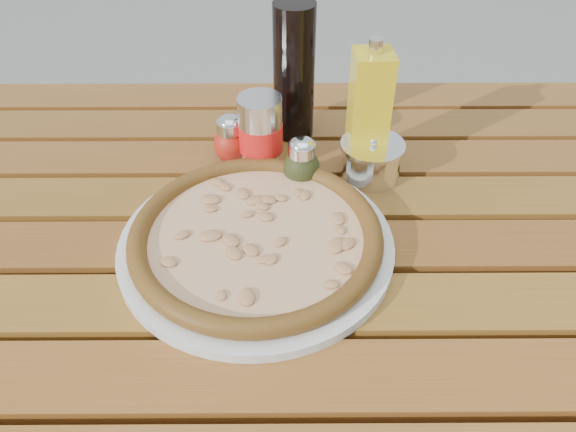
{
  "coord_description": "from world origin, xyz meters",
  "views": [
    {
      "loc": [
        -0.0,
        -0.54,
        1.27
      ],
      "look_at": [
        0.0,
        0.02,
        0.78
      ],
      "focal_mm": 35.0,
      "sensor_mm": 36.0,
      "label": 1
    }
  ],
  "objects_px": {
    "plate": "(256,244)",
    "soda_can": "(261,135)",
    "table": "(288,281)",
    "oregano_shaker": "(302,163)",
    "pepper_shaker": "(231,140)",
    "olive_oil_cruet": "(368,113)",
    "pizza": "(256,235)",
    "parmesan_tin": "(371,160)",
    "dark_bottle": "(294,73)"
  },
  "relations": [
    {
      "from": "plate",
      "to": "soda_can",
      "type": "xyz_separation_m",
      "value": [
        0.0,
        0.18,
        0.05
      ]
    },
    {
      "from": "table",
      "to": "oregano_shaker",
      "type": "xyz_separation_m",
      "value": [
        0.02,
        0.13,
        0.11
      ]
    },
    {
      "from": "pepper_shaker",
      "to": "olive_oil_cruet",
      "type": "relative_size",
      "value": 0.39
    },
    {
      "from": "soda_can",
      "to": "pepper_shaker",
      "type": "bearing_deg",
      "value": 161.44
    },
    {
      "from": "table",
      "to": "pizza",
      "type": "relative_size",
      "value": 3.56
    },
    {
      "from": "parmesan_tin",
      "to": "dark_bottle",
      "type": "bearing_deg",
      "value": 132.61
    },
    {
      "from": "oregano_shaker",
      "to": "soda_can",
      "type": "height_order",
      "value": "soda_can"
    },
    {
      "from": "table",
      "to": "olive_oil_cruet",
      "type": "distance_m",
      "value": 0.27
    },
    {
      "from": "plate",
      "to": "olive_oil_cruet",
      "type": "xyz_separation_m",
      "value": [
        0.16,
        0.18,
        0.09
      ]
    },
    {
      "from": "pepper_shaker",
      "to": "oregano_shaker",
      "type": "distance_m",
      "value": 0.12
    },
    {
      "from": "oregano_shaker",
      "to": "olive_oil_cruet",
      "type": "xyz_separation_m",
      "value": [
        0.1,
        0.04,
        0.06
      ]
    },
    {
      "from": "pepper_shaker",
      "to": "soda_can",
      "type": "xyz_separation_m",
      "value": [
        0.05,
        -0.02,
        0.02
      ]
    },
    {
      "from": "pepper_shaker",
      "to": "parmesan_tin",
      "type": "bearing_deg",
      "value": -11.16
    },
    {
      "from": "plate",
      "to": "pepper_shaker",
      "type": "height_order",
      "value": "pepper_shaker"
    },
    {
      "from": "pepper_shaker",
      "to": "parmesan_tin",
      "type": "relative_size",
      "value": 0.8
    },
    {
      "from": "oregano_shaker",
      "to": "parmesan_tin",
      "type": "distance_m",
      "value": 0.11
    },
    {
      "from": "table",
      "to": "dark_bottle",
      "type": "xyz_separation_m",
      "value": [
        0.01,
        0.27,
        0.19
      ]
    },
    {
      "from": "table",
      "to": "olive_oil_cruet",
      "type": "xyz_separation_m",
      "value": [
        0.12,
        0.17,
        0.17
      ]
    },
    {
      "from": "oregano_shaker",
      "to": "olive_oil_cruet",
      "type": "distance_m",
      "value": 0.12
    },
    {
      "from": "pepper_shaker",
      "to": "oregano_shaker",
      "type": "bearing_deg",
      "value": -29.83
    },
    {
      "from": "plate",
      "to": "oregano_shaker",
      "type": "distance_m",
      "value": 0.16
    },
    {
      "from": "table",
      "to": "parmesan_tin",
      "type": "xyz_separation_m",
      "value": [
        0.13,
        0.15,
        0.11
      ]
    },
    {
      "from": "plate",
      "to": "oregano_shaker",
      "type": "height_order",
      "value": "oregano_shaker"
    },
    {
      "from": "table",
      "to": "pepper_shaker",
      "type": "distance_m",
      "value": 0.24
    },
    {
      "from": "plate",
      "to": "oregano_shaker",
      "type": "bearing_deg",
      "value": 65.83
    },
    {
      "from": "pizza",
      "to": "pepper_shaker",
      "type": "xyz_separation_m",
      "value": [
        -0.05,
        0.2,
        0.02
      ]
    },
    {
      "from": "plate",
      "to": "oregano_shaker",
      "type": "relative_size",
      "value": 4.39
    },
    {
      "from": "plate",
      "to": "pizza",
      "type": "distance_m",
      "value": 0.02
    },
    {
      "from": "dark_bottle",
      "to": "parmesan_tin",
      "type": "bearing_deg",
      "value": -47.39
    },
    {
      "from": "pizza",
      "to": "oregano_shaker",
      "type": "bearing_deg",
      "value": 65.83
    },
    {
      "from": "pepper_shaker",
      "to": "dark_bottle",
      "type": "xyz_separation_m",
      "value": [
        0.1,
        0.08,
        0.07
      ]
    },
    {
      "from": "pizza",
      "to": "dark_bottle",
      "type": "xyz_separation_m",
      "value": [
        0.05,
        0.28,
        0.09
      ]
    },
    {
      "from": "soda_can",
      "to": "olive_oil_cruet",
      "type": "xyz_separation_m",
      "value": [
        0.16,
        -0.0,
        0.04
      ]
    },
    {
      "from": "table",
      "to": "pizza",
      "type": "bearing_deg",
      "value": -166.59
    },
    {
      "from": "pepper_shaker",
      "to": "dark_bottle",
      "type": "relative_size",
      "value": 0.37
    },
    {
      "from": "pepper_shaker",
      "to": "table",
      "type": "bearing_deg",
      "value": -65.27
    },
    {
      "from": "table",
      "to": "plate",
      "type": "relative_size",
      "value": 3.89
    },
    {
      "from": "table",
      "to": "plate",
      "type": "distance_m",
      "value": 0.09
    },
    {
      "from": "oregano_shaker",
      "to": "dark_bottle",
      "type": "height_order",
      "value": "dark_bottle"
    },
    {
      "from": "pizza",
      "to": "olive_oil_cruet",
      "type": "xyz_separation_m",
      "value": [
        0.16,
        0.18,
        0.07
      ]
    },
    {
      "from": "table",
      "to": "soda_can",
      "type": "xyz_separation_m",
      "value": [
        -0.04,
        0.17,
        0.13
      ]
    },
    {
      "from": "parmesan_tin",
      "to": "soda_can",
      "type": "bearing_deg",
      "value": 171.05
    },
    {
      "from": "pizza",
      "to": "dark_bottle",
      "type": "distance_m",
      "value": 0.3
    },
    {
      "from": "plate",
      "to": "parmesan_tin",
      "type": "height_order",
      "value": "parmesan_tin"
    },
    {
      "from": "pepper_shaker",
      "to": "parmesan_tin",
      "type": "distance_m",
      "value": 0.22
    },
    {
      "from": "table",
      "to": "parmesan_tin",
      "type": "bearing_deg",
      "value": 49.77
    },
    {
      "from": "oregano_shaker",
      "to": "olive_oil_cruet",
      "type": "bearing_deg",
      "value": 23.49
    },
    {
      "from": "oregano_shaker",
      "to": "pizza",
      "type": "bearing_deg",
      "value": -114.17
    },
    {
      "from": "plate",
      "to": "pizza",
      "type": "relative_size",
      "value": 0.91
    },
    {
      "from": "table",
      "to": "parmesan_tin",
      "type": "distance_m",
      "value": 0.22
    }
  ]
}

